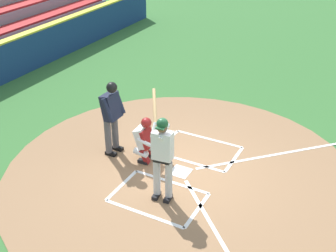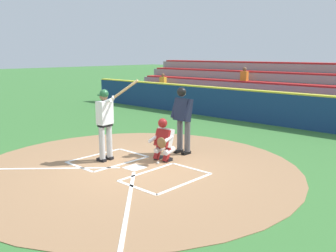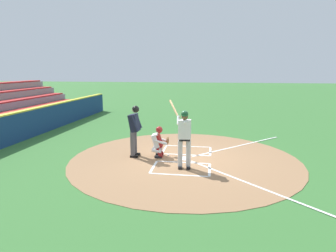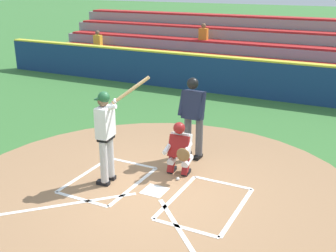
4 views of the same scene
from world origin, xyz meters
name	(u,v)px [view 3 (image 3 of 4)]	position (x,y,z in m)	size (l,w,h in m)	color
ground_plane	(184,159)	(0.00, 0.00, 0.00)	(120.00, 120.00, 0.00)	#387033
dirt_circle	(184,159)	(0.00, 0.00, 0.01)	(8.00, 8.00, 0.01)	#99704C
home_plate_and_chalk	(209,160)	(0.00, 0.88, 0.01)	(7.93, 4.91, 0.01)	white
batter	(184,135)	(1.00, 0.08, 1.10)	(0.89, 0.80, 2.13)	#BCBCBC
catcher	(159,141)	(-0.09, -0.93, 0.59)	(0.61, 0.61, 1.13)	black
plate_umpire	(134,128)	(0.00, -1.80, 1.08)	(0.59, 0.42, 1.86)	#4C4C51
baseball	(168,155)	(-0.20, -0.61, 0.04)	(0.07, 0.07, 0.07)	white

